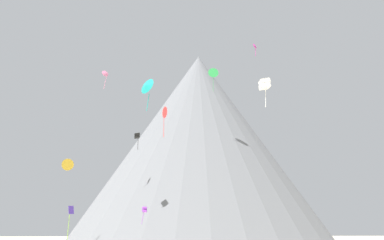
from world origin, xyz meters
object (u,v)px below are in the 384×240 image
(kite_white_mid, at_px, (265,84))
(kite_magenta_high, at_px, (255,46))
(kite_green_high, at_px, (213,73))
(kite_pink_high, at_px, (105,74))
(rock_massif, at_px, (200,149))
(kite_indigo_low, at_px, (70,214))
(kite_gold_mid, at_px, (68,165))
(kite_red_mid, at_px, (166,113))
(kite_black_mid, at_px, (137,136))
(kite_violet_low, at_px, (145,210))
(kite_teal_mid, at_px, (147,86))

(kite_white_mid, distance_m, kite_magenta_high, 30.47)
(kite_green_high, distance_m, kite_pink_high, 26.30)
(rock_massif, bearing_deg, kite_indigo_low, -124.82)
(kite_white_mid, bearing_deg, kite_gold_mid, -133.25)
(kite_red_mid, distance_m, kite_indigo_low, 23.47)
(kite_black_mid, height_order, kite_gold_mid, kite_black_mid)
(kite_red_mid, height_order, kite_magenta_high, kite_magenta_high)
(kite_gold_mid, bearing_deg, kite_violet_low, 135.19)
(rock_massif, bearing_deg, kite_white_mid, -88.53)
(rock_massif, xyz_separation_m, kite_green_high, (0.50, -21.50, 14.53))
(kite_red_mid, relative_size, kite_black_mid, 1.62)
(kite_white_mid, relative_size, kite_magenta_high, 1.36)
(kite_green_high, distance_m, kite_black_mid, 27.28)
(kite_teal_mid, bearing_deg, kite_white_mid, 51.55)
(kite_pink_high, bearing_deg, kite_gold_mid, 145.72)
(kite_black_mid, height_order, kite_magenta_high, kite_magenta_high)
(kite_gold_mid, distance_m, kite_pink_high, 21.31)
(kite_white_mid, bearing_deg, kite_violet_low, -144.57)
(kite_white_mid, height_order, kite_indigo_low, kite_white_mid)
(kite_indigo_low, bearing_deg, kite_black_mid, -143.41)
(kite_violet_low, distance_m, kite_pink_high, 32.10)
(kite_black_mid, distance_m, kite_gold_mid, 15.41)
(kite_teal_mid, bearing_deg, kite_gold_mid, 164.54)
(kite_green_high, height_order, kite_gold_mid, kite_green_high)
(kite_green_high, height_order, kite_magenta_high, kite_magenta_high)
(kite_white_mid, distance_m, kite_gold_mid, 45.18)
(kite_white_mid, height_order, kite_pink_high, kite_pink_high)
(kite_violet_low, relative_size, kite_black_mid, 0.88)
(rock_massif, xyz_separation_m, kite_gold_mid, (-31.03, -27.28, -9.85))
(kite_red_mid, relative_size, kite_magenta_high, 1.82)
(kite_red_mid, relative_size, kite_teal_mid, 1.22)
(kite_white_mid, xyz_separation_m, kite_black_mid, (-18.55, 27.31, -1.09))
(kite_violet_low, xyz_separation_m, kite_green_high, (15.44, 13.30, 33.68))
(kite_green_high, bearing_deg, kite_magenta_high, 122.33)
(rock_massif, xyz_separation_m, kite_white_mid, (1.48, -57.92, -3.15))
(kite_magenta_high, bearing_deg, kite_indigo_low, 145.66)
(kite_green_high, bearing_deg, kite_pink_high, 17.39)
(kite_red_mid, height_order, kite_teal_mid, kite_red_mid)
(kite_teal_mid, distance_m, kite_magenta_high, 38.76)
(kite_indigo_low, bearing_deg, kite_red_mid, 166.28)
(kite_pink_high, height_order, kite_magenta_high, kite_magenta_high)
(kite_red_mid, height_order, kite_black_mid, kite_red_mid)
(kite_pink_high, xyz_separation_m, kite_magenta_high, (32.34, -7.04, 4.93))
(kite_red_mid, distance_m, kite_green_high, 29.33)
(rock_massif, relative_size, kite_violet_low, 30.79)
(kite_red_mid, bearing_deg, kite_violet_low, 2.34)
(kite_violet_low, xyz_separation_m, kite_pink_high, (-9.85, 7.27, 29.67))
(kite_indigo_low, distance_m, kite_magenta_high, 49.90)
(kite_violet_low, relative_size, kite_red_mid, 0.55)
(kite_black_mid, bearing_deg, kite_indigo_low, 121.52)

